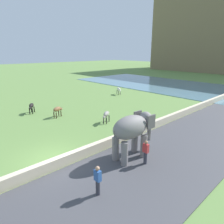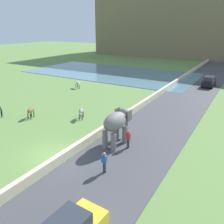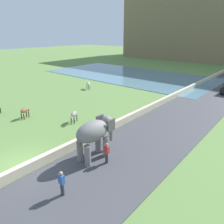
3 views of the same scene
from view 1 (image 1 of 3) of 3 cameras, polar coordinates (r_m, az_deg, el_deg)
ground_plane at (r=14.15m, az=-16.87°, el=-12.77°), size 220.00×220.00×0.00m
barrier_wall at (r=25.97m, az=22.73°, el=1.12°), size 0.40×110.00×0.69m
lake at (r=45.31m, az=12.81°, el=7.90°), size 36.00×18.00×0.08m
elephant at (r=12.98m, az=5.95°, el=-4.88°), size 1.53×3.50×2.99m
person_beside_elephant at (r=12.79m, az=9.56°, el=-11.14°), size 0.36×0.22×1.63m
person_trailing at (r=10.24m, az=-4.08°, el=-18.78°), size 0.36×0.22×1.63m
cow_brown at (r=22.25m, az=-15.26°, el=0.68°), size 0.85×1.41×1.15m
cow_white at (r=32.94m, az=1.93°, el=6.43°), size 1.40×0.87×1.15m
cow_grey at (r=19.74m, az=-1.68°, el=-0.77°), size 0.97×1.37×1.15m
cow_black at (r=24.60m, az=-21.99°, el=1.56°), size 1.32×1.09×1.15m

